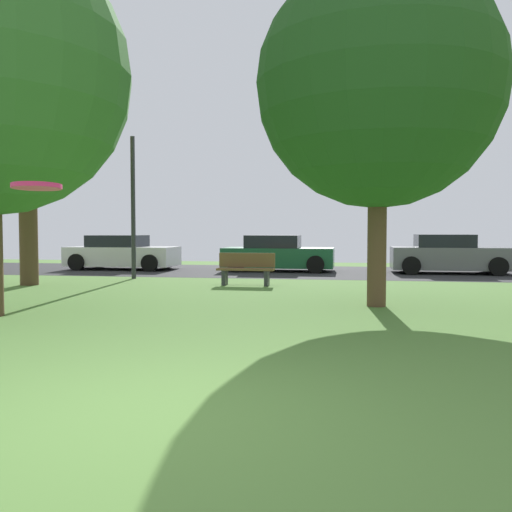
{
  "coord_description": "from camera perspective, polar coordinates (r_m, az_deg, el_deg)",
  "views": [
    {
      "loc": [
        1.74,
        -4.24,
        1.54
      ],
      "look_at": [
        0.0,
        5.9,
        1.05
      ],
      "focal_mm": 38.31,
      "sensor_mm": 36.0,
      "label": 1
    }
  ],
  "objects": [
    {
      "name": "oak_tree_right",
      "position": [
        11.65,
        12.68,
        16.94
      ],
      "size": [
        4.9,
        4.9,
        6.88
      ],
      "color": "brown",
      "rests_on": "ground_plane"
    },
    {
      "name": "frisbee_disc",
      "position": [
        3.28,
        -21.92,
        6.77
      ],
      "size": [
        0.35,
        0.35,
        0.04
      ],
      "color": "#EA2D6B"
    },
    {
      "name": "park_bench",
      "position": [
        15.31,
        -1.05,
        -1.33
      ],
      "size": [
        1.6,
        0.45,
        0.9
      ],
      "rotation": [
        0.0,
        0.0,
        3.14
      ],
      "color": "brown",
      "rests_on": "ground_plane"
    },
    {
      "name": "parked_car_grey",
      "position": [
        20.66,
        19.47,
        0.07
      ],
      "size": [
        4.06,
        2.0,
        1.39
      ],
      "color": "slate",
      "rests_on": "ground_plane"
    },
    {
      "name": "parked_car_white",
      "position": [
        22.15,
        -13.82,
        0.27
      ],
      "size": [
        4.2,
        2.12,
        1.34
      ],
      "color": "white",
      "rests_on": "ground_plane"
    },
    {
      "name": "ground_plane",
      "position": [
        4.83,
        -12.43,
        -15.95
      ],
      "size": [
        44.0,
        44.0,
        0.0
      ],
      "primitive_type": "plane",
      "color": "#547F38"
    },
    {
      "name": "oak_tree_center",
      "position": [
        16.97,
        -22.89,
        14.55
      ],
      "size": [
        4.96,
        4.96,
        7.59
      ],
      "color": "brown",
      "rests_on": "ground_plane"
    },
    {
      "name": "parked_car_green",
      "position": [
        20.63,
        2.27,
        0.17
      ],
      "size": [
        4.13,
        2.08,
        1.35
      ],
      "color": "#195633",
      "rests_on": "ground_plane"
    },
    {
      "name": "street_lamp_post",
      "position": [
        17.8,
        -12.71,
        4.92
      ],
      "size": [
        0.14,
        0.14,
        4.5
      ],
      "primitive_type": "cylinder",
      "color": "#2D2D33",
      "rests_on": "ground_plane"
    },
    {
      "name": "road_strip",
      "position": [
        20.37,
        4.83,
        -1.64
      ],
      "size": [
        44.0,
        6.4,
        0.01
      ],
      "primitive_type": "cube",
      "color": "#28282B",
      "rests_on": "ground_plane"
    }
  ]
}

